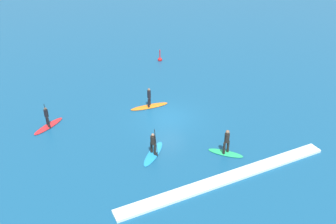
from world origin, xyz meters
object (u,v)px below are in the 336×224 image
Objects in this scene: surfer_on_green_board at (226,147)px; surfer_on_red_board at (48,123)px; surfer_on_blue_board at (153,149)px; surfer_on_orange_board at (149,103)px; marker_buoy at (160,59)px.

surfer_on_red_board is (-10.19, 8.85, -0.20)m from surfer_on_green_board.
surfer_on_green_board is 0.84× the size of surfer_on_blue_board.
surfer_on_orange_board is 10.54m from marker_buoy.
surfer_on_green_board is at bearing 103.44° from surfer_on_red_board.
surfer_on_orange_board is 1.21× the size of surfer_on_red_board.
surfer_on_red_board reaches higher than marker_buoy.
marker_buoy is at bearing 177.28° from surfer_on_red_board.
surfer_on_orange_board is at bearing 140.92° from surfer_on_red_board.
surfer_on_red_board reaches higher than surfer_on_orange_board.
surfer_on_orange_board is 1.49× the size of surfer_on_green_board.
marker_buoy is (7.65, 15.41, -0.26)m from surfer_on_blue_board.
surfer_on_blue_board reaches higher than marker_buoy.
surfer_on_blue_board reaches higher than surfer_on_green_board.
surfer_on_orange_board is at bearing 150.94° from surfer_on_green_board.
surfer_on_green_board is 17.80m from marker_buoy.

